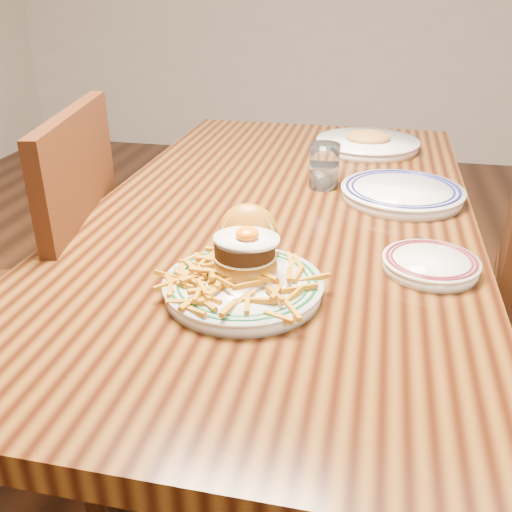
% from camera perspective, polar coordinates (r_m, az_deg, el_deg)
% --- Properties ---
extents(floor, '(6.00, 6.00, 0.00)m').
position_cam_1_polar(floor, '(1.73, 2.03, -18.92)').
color(floor, black).
rests_on(floor, ground).
extents(table, '(0.85, 1.60, 0.75)m').
position_cam_1_polar(table, '(1.34, 2.48, 1.37)').
color(table, black).
rests_on(table, floor).
extents(chair_left, '(0.54, 0.54, 0.98)m').
position_cam_1_polar(chair_left, '(1.46, -20.60, -4.30)').
color(chair_left, '#3E1E0D').
rests_on(chair_left, floor).
extents(main_plate, '(0.27, 0.28, 0.13)m').
position_cam_1_polar(main_plate, '(0.95, -1.21, -1.54)').
color(main_plate, silver).
rests_on(main_plate, table).
extents(side_plate, '(0.17, 0.18, 0.03)m').
position_cam_1_polar(side_plate, '(1.06, 17.08, -0.70)').
color(side_plate, silver).
rests_on(side_plate, table).
extents(rear_plate, '(0.29, 0.29, 0.03)m').
position_cam_1_polar(rear_plate, '(1.39, 14.40, 6.21)').
color(rear_plate, silver).
rests_on(rear_plate, table).
extents(water_glass, '(0.07, 0.07, 0.11)m').
position_cam_1_polar(water_glass, '(1.43, 6.82, 8.70)').
color(water_glass, white).
rests_on(water_glass, table).
extents(far_plate, '(0.31, 0.31, 0.06)m').
position_cam_1_polar(far_plate, '(1.79, 11.08, 11.01)').
color(far_plate, silver).
rests_on(far_plate, table).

